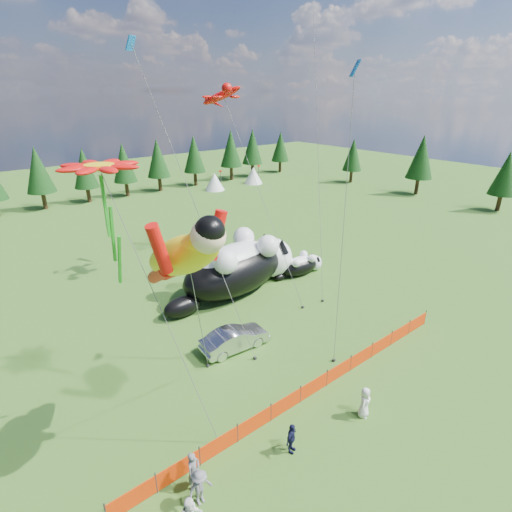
{
  "coord_description": "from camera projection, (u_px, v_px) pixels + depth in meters",
  "views": [
    {
      "loc": [
        -12.89,
        -14.18,
        14.92
      ],
      "look_at": [
        1.7,
        4.0,
        5.26
      ],
      "focal_mm": 28.0,
      "sensor_mm": 36.0,
      "label": 1
    }
  ],
  "objects": [
    {
      "name": "spectator_d",
      "position": [
        200.0,
        488.0,
        15.32
      ],
      "size": [
        1.09,
        0.61,
        1.64
      ],
      "primitive_type": "imported",
      "rotation": [
        0.0,
        0.0,
        0.06
      ],
      "color": "slate",
      "rests_on": "ground"
    },
    {
      "name": "spectator_a",
      "position": [
        194.0,
        471.0,
        15.94
      ],
      "size": [
        0.75,
        0.63,
        1.76
      ],
      "primitive_type": "imported",
      "rotation": [
        0.0,
        0.0,
        0.37
      ],
      "color": "slate",
      "rests_on": "ground"
    },
    {
      "name": "flower_kite",
      "position": [
        100.0,
        171.0,
        15.0
      ],
      "size": [
        3.96,
        5.4,
        12.93
      ],
      "color": "red",
      "rests_on": "ground"
    },
    {
      "name": "diamond_kite_a",
      "position": [
        141.0,
        69.0,
        19.12
      ],
      "size": [
        4.21,
        5.15,
        18.07
      ],
      "color": "blue",
      "rests_on": "ground"
    },
    {
      "name": "safety_fence",
      "position": [
        314.0,
        386.0,
        21.03
      ],
      "size": [
        22.06,
        0.06,
        1.1
      ],
      "color": "#262626",
      "rests_on": "ground"
    },
    {
      "name": "cat_small",
      "position": [
        301.0,
        265.0,
        34.86
      ],
      "size": [
        5.12,
        2.06,
        1.85
      ],
      "rotation": [
        0.0,
        0.0,
        -0.07
      ],
      "color": "black",
      "rests_on": "ground"
    },
    {
      "name": "superhero_kite",
      "position": [
        182.0,
        256.0,
        15.62
      ],
      "size": [
        5.76,
        6.53,
        11.79
      ],
      "color": "yellow",
      "rests_on": "ground"
    },
    {
      "name": "spectator_c",
      "position": [
        291.0,
        438.0,
        17.56
      ],
      "size": [
        1.0,
        0.76,
        1.53
      ],
      "primitive_type": "imported",
      "rotation": [
        0.0,
        0.0,
        0.39
      ],
      "color": "#151639",
      "rests_on": "ground"
    },
    {
      "name": "diamond_kite_c",
      "position": [
        354.0,
        82.0,
        19.34
      ],
      "size": [
        1.6,
        1.75,
        16.74
      ],
      "color": "blue",
      "rests_on": "ground"
    },
    {
      "name": "festival_tents",
      "position": [
        151.0,
        191.0,
        58.02
      ],
      "size": [
        50.0,
        3.2,
        2.8
      ],
      "primitive_type": null,
      "color": "white",
      "rests_on": "ground"
    },
    {
      "name": "tree_line",
      "position": [
        58.0,
        178.0,
        54.27
      ],
      "size": [
        90.0,
        4.0,
        8.0
      ],
      "primitive_type": null,
      "color": "black",
      "rests_on": "ground"
    },
    {
      "name": "spectator_e",
      "position": [
        365.0,
        402.0,
        19.5
      ],
      "size": [
        0.95,
        0.8,
        1.65
      ],
      "primitive_type": "imported",
      "rotation": [
        0.0,
        0.0,
        0.41
      ],
      "color": "white",
      "rests_on": "ground"
    },
    {
      "name": "gecko_kite",
      "position": [
        221.0,
        96.0,
        31.28
      ],
      "size": [
        4.5,
        12.99,
        17.55
      ],
      "color": "red",
      "rests_on": "ground"
    },
    {
      "name": "cat_large",
      "position": [
        240.0,
        265.0,
        31.52
      ],
      "size": [
        12.65,
        5.53,
        4.57
      ],
      "rotation": [
        0.0,
        0.0,
        0.12
      ],
      "color": "black",
      "rests_on": "ground"
    },
    {
      "name": "ground",
      "position": [
        276.0,
        366.0,
        23.38
      ],
      "size": [
        160.0,
        160.0,
        0.0
      ],
      "primitive_type": "plane",
      "color": "#0E370A",
      "rests_on": "ground"
    },
    {
      "name": "car",
      "position": [
        235.0,
        339.0,
        24.7
      ],
      "size": [
        4.46,
        1.84,
        1.44
      ],
      "primitive_type": "imported",
      "rotation": [
        0.0,
        0.0,
        1.5
      ],
      "color": "silver",
      "rests_on": "ground"
    }
  ]
}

